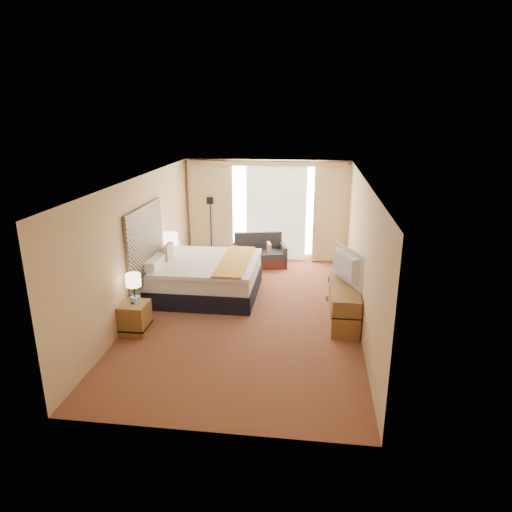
# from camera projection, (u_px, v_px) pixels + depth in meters

# --- Properties ---
(floor) EXTENTS (4.20, 7.00, 0.02)m
(floor) POSITION_uv_depth(u_px,v_px,m) (248.00, 313.00, 8.93)
(floor) COLOR maroon
(floor) RESTS_ON ground
(ceiling) EXTENTS (4.20, 7.00, 0.02)m
(ceiling) POSITION_uv_depth(u_px,v_px,m) (247.00, 180.00, 8.14)
(ceiling) COLOR silver
(ceiling) RESTS_ON wall_back
(wall_back) EXTENTS (4.20, 0.02, 2.60)m
(wall_back) POSITION_uv_depth(u_px,v_px,m) (267.00, 210.00, 11.84)
(wall_back) COLOR tan
(wall_back) RESTS_ON ground
(wall_front) EXTENTS (4.20, 0.02, 2.60)m
(wall_front) POSITION_uv_depth(u_px,v_px,m) (204.00, 338.00, 5.23)
(wall_front) COLOR tan
(wall_front) RESTS_ON ground
(wall_left) EXTENTS (0.02, 7.00, 2.60)m
(wall_left) POSITION_uv_depth(u_px,v_px,m) (140.00, 245.00, 8.79)
(wall_left) COLOR tan
(wall_left) RESTS_ON ground
(wall_right) EXTENTS (0.02, 7.00, 2.60)m
(wall_right) POSITION_uv_depth(u_px,v_px,m) (362.00, 254.00, 8.28)
(wall_right) COLOR tan
(wall_right) RESTS_ON ground
(headboard) EXTENTS (0.06, 1.85, 1.50)m
(headboard) POSITION_uv_depth(u_px,v_px,m) (146.00, 243.00, 8.98)
(headboard) COLOR black
(headboard) RESTS_ON wall_left
(nightstand_left) EXTENTS (0.45, 0.52, 0.55)m
(nightstand_left) POSITION_uv_depth(u_px,v_px,m) (135.00, 318.00, 8.08)
(nightstand_left) COLOR olive
(nightstand_left) RESTS_ON floor
(nightstand_right) EXTENTS (0.45, 0.52, 0.55)m
(nightstand_right) POSITION_uv_depth(u_px,v_px,m) (176.00, 271.00, 10.44)
(nightstand_right) COLOR olive
(nightstand_right) RESTS_ON floor
(media_dresser) EXTENTS (0.50, 1.80, 0.70)m
(media_dresser) POSITION_uv_depth(u_px,v_px,m) (344.00, 301.00, 8.61)
(media_dresser) COLOR olive
(media_dresser) RESTS_ON floor
(window) EXTENTS (2.30, 0.02, 2.30)m
(window) POSITION_uv_depth(u_px,v_px,m) (276.00, 210.00, 11.78)
(window) COLOR white
(window) RESTS_ON wall_back
(curtains) EXTENTS (4.12, 0.19, 2.56)m
(curtains) POSITION_uv_depth(u_px,v_px,m) (266.00, 207.00, 11.70)
(curtains) COLOR beige
(curtains) RESTS_ON floor
(bed) EXTENTS (2.23, 2.04, 1.08)m
(bed) POSITION_uv_depth(u_px,v_px,m) (204.00, 276.00, 9.74)
(bed) COLOR black
(bed) RESTS_ON floor
(loveseat) EXTENTS (1.44, 1.00, 0.82)m
(loveseat) POSITION_uv_depth(u_px,v_px,m) (259.00, 255.00, 11.56)
(loveseat) COLOR #511E17
(loveseat) RESTS_ON floor
(floor_lamp) EXTENTS (0.21, 0.21, 1.65)m
(floor_lamp) POSITION_uv_depth(u_px,v_px,m) (210.00, 216.00, 11.87)
(floor_lamp) COLOR black
(floor_lamp) RESTS_ON floor
(desk_chair) EXTENTS (0.45, 0.45, 0.93)m
(desk_chair) POSITION_uv_depth(u_px,v_px,m) (340.00, 281.00, 9.45)
(desk_chair) COLOR black
(desk_chair) RESTS_ON floor
(lamp_left) EXTENTS (0.26, 0.26, 0.55)m
(lamp_left) POSITION_uv_depth(u_px,v_px,m) (133.00, 281.00, 7.87)
(lamp_left) COLOR black
(lamp_left) RESTS_ON nightstand_left
(lamp_right) EXTENTS (0.30, 0.30, 0.64)m
(lamp_right) POSITION_uv_depth(u_px,v_px,m) (171.00, 239.00, 10.14)
(lamp_right) COLOR black
(lamp_right) RESTS_ON nightstand_right
(tissue_box) EXTENTS (0.15, 0.15, 0.12)m
(tissue_box) POSITION_uv_depth(u_px,v_px,m) (135.00, 300.00, 8.00)
(tissue_box) COLOR #90ADDF
(tissue_box) RESTS_ON nightstand_left
(telephone) EXTENTS (0.19, 0.16, 0.07)m
(telephone) POSITION_uv_depth(u_px,v_px,m) (181.00, 258.00, 10.36)
(telephone) COLOR black
(telephone) RESTS_ON nightstand_right
(television) EXTENTS (0.61, 1.10, 0.65)m
(television) POSITION_uv_depth(u_px,v_px,m) (343.00, 266.00, 8.44)
(television) COLOR black
(television) RESTS_ON media_dresser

